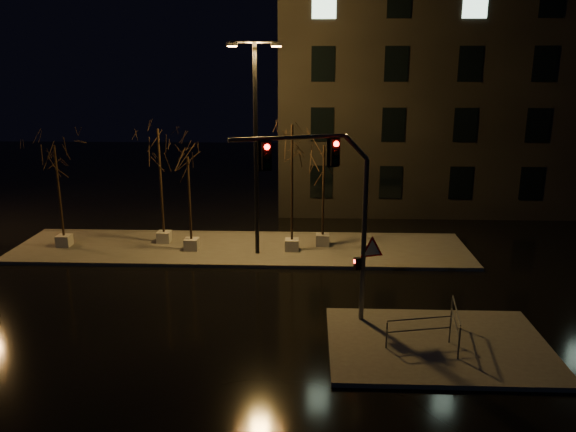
{
  "coord_description": "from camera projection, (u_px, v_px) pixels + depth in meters",
  "views": [
    {
      "loc": [
        3.34,
        -19.97,
        8.75
      ],
      "look_at": [
        2.46,
        2.06,
        2.8
      ],
      "focal_mm": 35.0,
      "sensor_mm": 36.0,
      "label": 1
    }
  ],
  "objects": [
    {
      "name": "tree_1",
      "position": [
        159.0,
        155.0,
        27.0
      ],
      "size": [
        1.8,
        1.8,
        5.81
      ],
      "color": "#AFACA3",
      "rests_on": "median"
    },
    {
      "name": "streetlight_main",
      "position": [
        256.0,
        136.0,
        25.07
      ],
      "size": [
        2.4,
        0.5,
        9.6
      ],
      "rotation": [
        0.0,
        0.0,
        0.1
      ],
      "color": "black",
      "rests_on": "median"
    },
    {
      "name": "tree_4",
      "position": [
        324.0,
        168.0,
        26.7
      ],
      "size": [
        1.8,
        1.8,
        5.06
      ],
      "color": "#AFACA3",
      "rests_on": "median"
    },
    {
      "name": "tree_0",
      "position": [
        56.0,
        168.0,
        26.55
      ],
      "size": [
        1.8,
        1.8,
        5.09
      ],
      "color": "#AFACA3",
      "rests_on": "median"
    },
    {
      "name": "building",
      "position": [
        474.0,
        85.0,
        36.54
      ],
      "size": [
        25.0,
        12.0,
        15.0
      ],
      "primitive_type": "cube",
      "color": "black",
      "rests_on": "ground"
    },
    {
      "name": "sidewalk_corner",
      "position": [
        438.0,
        345.0,
        17.99
      ],
      "size": [
        7.0,
        5.0,
        0.15
      ],
      "primitive_type": "cube",
      "color": "#4E4B46",
      "rests_on": "ground"
    },
    {
      "name": "ground",
      "position": [
        222.0,
        299.0,
        21.67
      ],
      "size": [
        90.0,
        90.0,
        0.0
      ],
      "primitive_type": "plane",
      "color": "black",
      "rests_on": "ground"
    },
    {
      "name": "tree_3",
      "position": [
        292.0,
        154.0,
        25.7
      ],
      "size": [
        1.8,
        1.8,
        6.15
      ],
      "color": "#AFACA3",
      "rests_on": "median"
    },
    {
      "name": "traffic_signal_mast",
      "position": [
        336.0,
        203.0,
        18.22
      ],
      "size": [
        5.05,
        1.85,
        6.5
      ],
      "rotation": [
        0.0,
        0.0,
        0.35
      ],
      "color": "#505257",
      "rests_on": "sidewalk_corner"
    },
    {
      "name": "median",
      "position": [
        241.0,
        248.0,
        27.44
      ],
      "size": [
        22.0,
        5.0,
        0.15
      ],
      "primitive_type": "cube",
      "color": "#4E4B46",
      "rests_on": "ground"
    },
    {
      "name": "guard_rail_a",
      "position": [
        419.0,
        327.0,
        17.65
      ],
      "size": [
        2.12,
        0.49,
        0.93
      ],
      "rotation": [
        0.0,
        0.0,
        0.21
      ],
      "color": "#505257",
      "rests_on": "sidewalk_corner"
    },
    {
      "name": "tree_2",
      "position": [
        188.0,
        178.0,
        26.09
      ],
      "size": [
        1.8,
        1.8,
        4.63
      ],
      "color": "#AFACA3",
      "rests_on": "median"
    },
    {
      "name": "guard_rail_b",
      "position": [
        456.0,
        321.0,
        17.88
      ],
      "size": [
        0.38,
        2.32,
        1.11
      ],
      "rotation": [
        0.0,
        0.0,
        1.43
      ],
      "color": "#505257",
      "rests_on": "sidewalk_corner"
    }
  ]
}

